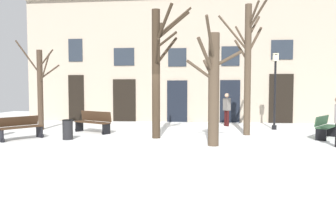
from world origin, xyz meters
TOP-DOWN VIEW (x-y plane):
  - ground_plane at (0.00, 0.00)m, footprint 29.32×29.32m
  - building_facade at (0.00, 7.11)m, footprint 18.32×0.60m
  - tree_left_of_center at (3.31, 1.56)m, footprint 2.06×2.06m
  - tree_foreground at (-0.27, 0.20)m, footprint 1.52×2.55m
  - tree_near_facade at (1.87, -1.40)m, footprint 1.88×2.24m
  - tree_right_of_center at (-6.16, 2.38)m, footprint 1.81×1.87m
  - streetlamp at (4.80, 3.68)m, footprint 0.30×0.30m
  - litter_bin at (-3.63, -0.59)m, footprint 0.41×0.41m
  - bench_by_litter_bin at (-3.33, 1.55)m, footprint 1.87×1.36m
  - bench_facing_shops at (-5.44, -0.80)m, footprint 1.33×1.68m
  - bench_near_lamp at (6.24, 0.85)m, footprint 1.24×1.59m
  - person_by_shop_door at (2.63, 4.94)m, footprint 0.39×0.44m

SIDE VIEW (x-z plane):
  - ground_plane at x=0.00m, z-range 0.00..0.00m
  - litter_bin at x=-3.63m, z-range 0.00..0.77m
  - bench_near_lamp at x=6.24m, z-range 0.02..0.91m
  - bench_facing_shops at x=-5.44m, z-range 0.03..0.90m
  - bench_by_litter_bin at x=-3.33m, z-range 0.02..0.96m
  - person_by_shop_door at x=2.63m, z-range 0.09..1.79m
  - tree_right_of_center at x=-6.16m, z-range -0.07..4.07m
  - tree_near_facade at x=1.87m, z-range -0.04..4.17m
  - streetlamp at x=4.80m, z-range 0.41..4.07m
  - tree_foreground at x=-0.27m, z-range 0.20..5.35m
  - tree_left_of_center at x=3.31m, z-range 0.16..5.84m
  - building_facade at x=0.00m, z-range 0.03..7.54m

